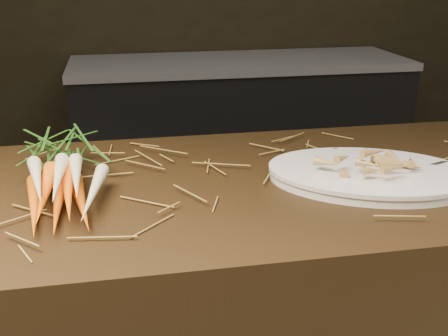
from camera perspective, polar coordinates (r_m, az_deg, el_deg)
name	(u,v)px	position (r m, az deg, el deg)	size (l,w,h in m)	color
back_counter	(239,133)	(3.19, 1.56, 3.54)	(1.82, 0.62, 0.84)	black
straw_bedding	(292,174)	(1.24, 6.91, -0.57)	(1.40, 0.60, 0.02)	olive
root_veg_bunch	(60,168)	(1.21, -16.31, 0.03)	(0.19, 0.48, 0.09)	#F04A03
serving_platter	(369,176)	(1.25, 14.55, -0.81)	(0.43, 0.29, 0.02)	white
roasted_veg_heap	(371,161)	(1.24, 14.70, 0.71)	(0.21, 0.15, 0.05)	#A97239
serving_fork	(446,178)	(1.25, 21.64, -0.95)	(0.01, 0.16, 0.00)	silver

